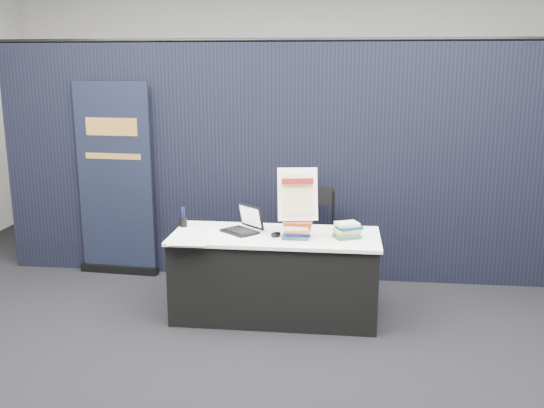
{
  "coord_description": "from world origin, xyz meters",
  "views": [
    {
      "loc": [
        0.57,
        -4.47,
        2.19
      ],
      "look_at": [
        -0.03,
        0.55,
        1.02
      ],
      "focal_mm": 40.0,
      "sensor_mm": 36.0,
      "label": 1
    }
  ],
  "objects_px": {
    "laptop": "(240,225)",
    "book_stack_short": "(348,230)",
    "book_stack_tall": "(297,230)",
    "info_sign": "(298,195)",
    "pullup_banner": "(116,191)",
    "display_table": "(275,275)",
    "stacking_chair": "(309,236)"
  },
  "relations": [
    {
      "from": "laptop",
      "to": "book_stack_short",
      "type": "height_order",
      "value": "laptop"
    },
    {
      "from": "book_stack_tall",
      "to": "info_sign",
      "type": "bearing_deg",
      "value": 90.0
    },
    {
      "from": "book_stack_short",
      "to": "pullup_banner",
      "type": "xyz_separation_m",
      "value": [
        -2.41,
        0.98,
        0.08
      ]
    },
    {
      "from": "info_sign",
      "to": "pullup_banner",
      "type": "bearing_deg",
      "value": 142.88
    },
    {
      "from": "display_table",
      "to": "info_sign",
      "type": "distance_m",
      "value": 0.77
    },
    {
      "from": "book_stack_tall",
      "to": "book_stack_short",
      "type": "relative_size",
      "value": 1.0
    },
    {
      "from": "laptop",
      "to": "book_stack_short",
      "type": "xyz_separation_m",
      "value": [
        0.94,
        -0.09,
        0.01
      ]
    },
    {
      "from": "display_table",
      "to": "info_sign",
      "type": "height_order",
      "value": "info_sign"
    },
    {
      "from": "book_stack_tall",
      "to": "book_stack_short",
      "type": "xyz_separation_m",
      "value": [
        0.43,
        0.06,
        -0.01
      ]
    },
    {
      "from": "laptop",
      "to": "display_table",
      "type": "bearing_deg",
      "value": 31.54
    },
    {
      "from": "laptop",
      "to": "stacking_chair",
      "type": "bearing_deg",
      "value": 85.86
    },
    {
      "from": "display_table",
      "to": "stacking_chair",
      "type": "relative_size",
      "value": 1.75
    },
    {
      "from": "display_table",
      "to": "pullup_banner",
      "type": "height_order",
      "value": "pullup_banner"
    },
    {
      "from": "laptop",
      "to": "book_stack_tall",
      "type": "bearing_deg",
      "value": 25.03
    },
    {
      "from": "book_stack_tall",
      "to": "info_sign",
      "type": "xyz_separation_m",
      "value": [
        0.0,
        0.03,
        0.29
      ]
    },
    {
      "from": "display_table",
      "to": "book_stack_tall",
      "type": "xyz_separation_m",
      "value": [
        0.2,
        -0.1,
        0.45
      ]
    },
    {
      "from": "book_stack_short",
      "to": "info_sign",
      "type": "relative_size",
      "value": 0.52
    },
    {
      "from": "stacking_chair",
      "to": "pullup_banner",
      "type": "bearing_deg",
      "value": -174.28
    },
    {
      "from": "pullup_banner",
      "to": "book_stack_short",
      "type": "bearing_deg",
      "value": -18.02
    },
    {
      "from": "stacking_chair",
      "to": "display_table",
      "type": "bearing_deg",
      "value": -98.19
    },
    {
      "from": "book_stack_short",
      "to": "info_sign",
      "type": "bearing_deg",
      "value": -175.9
    },
    {
      "from": "laptop",
      "to": "pullup_banner",
      "type": "xyz_separation_m",
      "value": [
        -1.47,
        0.89,
        0.09
      ]
    },
    {
      "from": "display_table",
      "to": "stacking_chair",
      "type": "height_order",
      "value": "stacking_chair"
    },
    {
      "from": "stacking_chair",
      "to": "laptop",
      "type": "bearing_deg",
      "value": -121.0
    },
    {
      "from": "laptop",
      "to": "book_stack_short",
      "type": "bearing_deg",
      "value": 36.11
    },
    {
      "from": "display_table",
      "to": "stacking_chair",
      "type": "xyz_separation_m",
      "value": [
        0.26,
        0.62,
        0.19
      ]
    },
    {
      "from": "display_table",
      "to": "book_stack_tall",
      "type": "bearing_deg",
      "value": -26.25
    },
    {
      "from": "display_table",
      "to": "pullup_banner",
      "type": "bearing_deg",
      "value": 152.12
    },
    {
      "from": "display_table",
      "to": "info_sign",
      "type": "bearing_deg",
      "value": -18.61
    },
    {
      "from": "display_table",
      "to": "info_sign",
      "type": "xyz_separation_m",
      "value": [
        0.2,
        -0.07,
        0.75
      ]
    },
    {
      "from": "display_table",
      "to": "stacking_chair",
      "type": "distance_m",
      "value": 0.7
    },
    {
      "from": "display_table",
      "to": "info_sign",
      "type": "relative_size",
      "value": 3.95
    }
  ]
}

